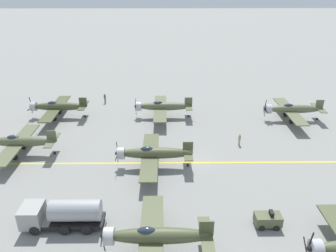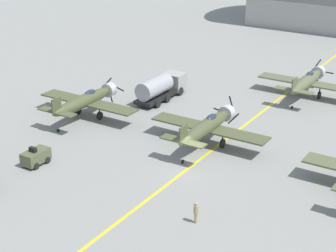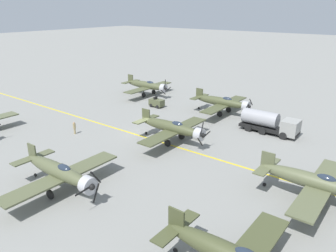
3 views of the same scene
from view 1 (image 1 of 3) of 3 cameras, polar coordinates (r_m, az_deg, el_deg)
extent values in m
plane|color=gray|center=(44.00, 4.07, -6.40)|extent=(400.00, 400.00, 0.00)
cube|color=yellow|center=(44.00, 4.07, -6.40)|extent=(0.30, 160.00, 0.01)
ellipsoid|color=#565B3C|center=(56.44, -0.59, 3.46)|extent=(1.50, 9.50, 1.42)
cylinder|color=#B7B7BC|center=(56.62, -5.10, 3.42)|extent=(1.57, 0.90, 1.58)
ellipsoid|color=#232D3D|center=(56.25, -1.76, 3.98)|extent=(0.80, 1.70, 0.76)
cube|color=#565B3C|center=(56.57, -1.36, 3.13)|extent=(12.00, 2.10, 0.16)
cube|color=#565B3C|center=(56.53, 3.57, 3.61)|extent=(4.40, 1.10, 0.12)
cube|color=#565B3C|center=(56.29, 3.59, 4.22)|extent=(0.14, 1.30, 1.60)
sphere|color=black|center=(56.66, -5.61, 3.42)|extent=(0.56, 0.56, 0.56)
cube|color=black|center=(57.45, -5.54, 3.80)|extent=(1.76, 0.06, 0.25)
cube|color=black|center=(55.94, -5.68, 3.92)|extent=(1.09, 0.06, 1.53)
cube|color=black|center=(56.60, -5.61, 2.54)|extent=(0.90, 0.06, 1.63)
cylinder|color=black|center=(55.44, -1.37, 1.94)|extent=(0.14, 0.14, 1.26)
cylinder|color=black|center=(55.69, -1.36, 1.35)|extent=(0.22, 0.90, 0.90)
cylinder|color=black|center=(58.20, -1.34, 3.12)|extent=(0.14, 0.14, 1.26)
cylinder|color=black|center=(58.44, -1.33, 2.55)|extent=(0.22, 0.90, 0.90)
cylinder|color=black|center=(57.32, 3.57, 1.73)|extent=(0.12, 0.36, 0.36)
ellipsoid|color=#4A4F31|center=(30.38, -1.47, -18.56)|extent=(1.50, 9.50, 1.42)
cylinder|color=#B7B7BC|center=(30.78, -10.23, -18.35)|extent=(1.58, 0.90, 1.58)
ellipsoid|color=#232D3D|center=(30.04, -3.77, -17.77)|extent=(0.80, 1.70, 0.76)
cube|color=#4A4F31|center=(30.64, -2.97, -19.01)|extent=(12.00, 2.10, 0.16)
cube|color=#4A4F31|center=(30.49, 6.64, -18.19)|extent=(4.40, 1.10, 0.12)
cube|color=#4A4F31|center=(30.05, 6.71, -17.29)|extent=(0.14, 1.30, 1.60)
sphere|color=black|center=(30.87, -11.19, -18.31)|extent=(0.56, 0.56, 0.56)
cube|color=black|center=(31.29, -11.13, -19.72)|extent=(0.60, 0.06, 1.72)
cube|color=black|center=(31.33, -10.96, -16.95)|extent=(1.73, 0.06, 0.57)
cube|color=black|center=(30.01, -11.50, -18.24)|extent=(1.33, 0.06, 1.35)
cylinder|color=black|center=(32.16, -2.84, -17.94)|extent=(0.14, 0.14, 1.26)
cylinder|color=black|center=(32.60, -2.81, -18.75)|extent=(0.22, 0.90, 0.90)
cylinder|color=black|center=(31.92, 6.57, -20.82)|extent=(0.12, 0.36, 0.36)
ellipsoid|color=#4B5032|center=(42.02, -2.13, -4.74)|extent=(1.50, 9.50, 1.42)
cylinder|color=#B7B7BC|center=(42.38, -8.17, -4.73)|extent=(1.58, 0.90, 1.58)
ellipsoid|color=#232D3D|center=(41.79, -3.71, -4.08)|extent=(0.80, 1.70, 0.76)
cube|color=#4B5032|center=(42.22, -3.16, -5.14)|extent=(12.00, 2.10, 0.16)
cube|color=#4B5032|center=(42.03, 3.47, -4.53)|extent=(4.40, 1.10, 0.12)
cube|color=#4B5032|center=(41.71, 3.49, -3.76)|extent=(0.14, 1.30, 1.60)
sphere|color=black|center=(42.45, -8.84, -4.73)|extent=(0.56, 0.56, 0.56)
cube|color=black|center=(43.27, -8.69, -5.11)|extent=(1.25, 0.06, 1.42)
cube|color=black|center=(42.29, -8.87, -3.56)|extent=(0.71, 0.06, 1.70)
cube|color=black|center=(41.80, -8.98, -5.51)|extent=(1.75, 0.06, 0.46)
cylinder|color=black|center=(41.27, -3.22, -6.96)|extent=(0.14, 0.14, 1.26)
cylinder|color=black|center=(41.61, -3.19, -7.69)|extent=(0.22, 0.90, 0.90)
cylinder|color=black|center=(43.83, -3.06, -4.86)|extent=(0.14, 0.14, 1.26)
cylinder|color=black|center=(44.15, -3.04, -5.56)|extent=(0.22, 0.90, 0.90)
cylinder|color=black|center=(43.08, 3.48, -6.86)|extent=(0.12, 0.36, 0.36)
cylinder|color=#B7B7BC|center=(31.87, 24.35, -18.85)|extent=(1.58, 0.90, 1.58)
sphere|color=black|center=(31.67, 23.48, -18.98)|extent=(0.56, 0.56, 0.56)
cube|color=black|center=(31.20, 23.67, -17.65)|extent=(0.42, 0.06, 1.75)
cube|color=black|center=(32.48, 22.84, -18.88)|extent=(1.45, 0.06, 1.21)
ellipsoid|color=#5C6243|center=(59.33, 21.18, 2.79)|extent=(1.50, 9.50, 1.42)
cylinder|color=#B7B7BC|center=(57.84, 17.08, 2.84)|extent=(1.57, 0.90, 1.58)
ellipsoid|color=#232D3D|center=(58.72, 20.23, 3.31)|extent=(0.80, 1.70, 0.76)
cube|color=#5C6243|center=(59.18, 20.45, 2.50)|extent=(12.00, 2.10, 0.16)
cube|color=#5C6243|center=(60.92, 24.79, 2.87)|extent=(4.40, 1.10, 0.12)
cube|color=#5C6243|center=(60.70, 24.90, 3.43)|extent=(0.14, 1.30, 1.60)
sphere|color=black|center=(57.69, 16.61, 2.85)|extent=(0.56, 0.56, 0.56)
cube|color=black|center=(56.98, 16.82, 2.38)|extent=(1.75, 0.06, 0.43)
cube|color=black|center=(58.43, 16.38, 2.45)|extent=(1.22, 0.06, 1.44)
cube|color=black|center=(57.66, 16.63, 3.72)|extent=(0.74, 0.06, 1.69)
cylinder|color=black|center=(58.13, 20.84, 1.35)|extent=(0.14, 0.14, 1.26)
cylinder|color=black|center=(58.37, 20.74, 0.78)|extent=(0.22, 0.90, 0.90)
cylinder|color=black|center=(60.70, 19.90, 2.51)|extent=(0.14, 0.14, 1.26)
cylinder|color=black|center=(60.93, 19.81, 1.96)|extent=(0.22, 0.90, 0.90)
cylinder|color=black|center=(61.66, 24.50, 1.13)|extent=(0.12, 0.36, 0.36)
ellipsoid|color=#454A2B|center=(59.39, -18.35, 3.26)|extent=(1.50, 9.50, 1.42)
cylinder|color=#B7B7BC|center=(60.89, -22.34, 3.16)|extent=(1.57, 0.90, 1.58)
ellipsoid|color=#232D3D|center=(59.55, -19.47, 3.73)|extent=(0.80, 1.70, 0.76)
cube|color=#454A2B|center=(59.74, -19.00, 2.94)|extent=(12.00, 2.10, 0.16)
cube|color=#454A2B|center=(58.22, -14.53, 3.47)|extent=(4.40, 1.10, 0.12)
cube|color=#454A2B|center=(57.99, -14.59, 4.07)|extent=(0.14, 1.30, 1.60)
sphere|color=black|center=(61.08, -22.78, 3.15)|extent=(0.56, 0.56, 0.56)
cube|color=black|center=(60.44, -23.02, 2.64)|extent=(1.72, 0.06, 0.60)
cube|color=black|center=(61.83, -22.49, 2.84)|extent=(1.34, 0.06, 1.33)
cube|color=black|center=(60.98, -22.84, 3.96)|extent=(0.58, 0.06, 1.73)
cylinder|color=black|center=(58.66, -19.33, 1.81)|extent=(0.14, 0.14, 1.26)
cylinder|color=black|center=(58.91, -19.24, 1.25)|extent=(0.22, 0.90, 0.90)
cylinder|color=black|center=(61.29, -18.52, 2.94)|extent=(0.14, 0.14, 1.26)
cylinder|color=black|center=(61.52, -18.44, 2.39)|extent=(0.22, 0.90, 0.90)
cylinder|color=black|center=(58.96, -14.26, 1.66)|extent=(0.12, 0.36, 0.36)
ellipsoid|color=#5A5F40|center=(49.04, -24.04, -2.45)|extent=(1.50, 9.50, 1.42)
ellipsoid|color=#232D3D|center=(49.27, -25.37, -1.86)|extent=(0.80, 1.70, 0.76)
cube|color=#5A5F40|center=(49.49, -24.78, -2.79)|extent=(12.00, 2.10, 0.16)
cube|color=#5A5F40|center=(47.49, -19.54, -2.35)|extent=(4.40, 1.10, 0.12)
cube|color=#5A5F40|center=(47.21, -19.65, -1.65)|extent=(0.14, 1.30, 1.60)
cylinder|color=black|center=(48.58, -25.30, -4.28)|extent=(0.14, 0.14, 1.26)
cylinder|color=black|center=(48.87, -25.16, -4.92)|extent=(0.22, 0.90, 0.90)
cylinder|color=black|center=(50.97, -24.03, -2.63)|extent=(0.14, 0.14, 1.26)
cylinder|color=black|center=(51.25, -23.91, -3.25)|extent=(0.22, 0.90, 0.90)
cylinder|color=black|center=(48.40, -19.13, -4.47)|extent=(0.12, 0.36, 0.36)
cube|color=black|center=(35.47, -17.70, -15.47)|extent=(2.25, 8.00, 0.40)
cube|color=#999993|center=(35.94, -22.53, -14.09)|extent=(2.50, 2.08, 2.00)
cylinder|color=#9E9EA3|center=(34.30, -15.82, -13.97)|extent=(2.10, 4.96, 2.10)
cylinder|color=black|center=(35.51, -22.20, -16.51)|extent=(0.30, 1.00, 1.00)
cylinder|color=black|center=(37.17, -20.95, -14.13)|extent=(0.30, 1.00, 1.00)
cylinder|color=black|center=(34.59, -17.56, -16.94)|extent=(0.30, 1.00, 1.00)
cylinder|color=black|center=(36.30, -16.54, -14.45)|extent=(0.30, 1.00, 1.00)
cylinder|color=black|center=(34.07, -14.05, -17.19)|extent=(0.30, 1.00, 1.00)
cylinder|color=black|center=(35.80, -13.23, -14.65)|extent=(0.30, 1.00, 1.00)
cube|color=#515638|center=(35.24, 16.99, -15.28)|extent=(1.40, 2.60, 1.10)
cube|color=black|center=(34.83, 17.58, -14.28)|extent=(0.70, 0.36, 0.44)
cylinder|color=black|center=(34.87, 16.04, -16.73)|extent=(0.20, 0.60, 0.60)
cylinder|color=black|center=(35.85, 15.45, -15.29)|extent=(0.20, 0.60, 0.60)
cylinder|color=black|center=(35.29, 18.36, -16.52)|extent=(0.20, 0.60, 0.60)
cylinder|color=black|center=(36.26, 17.70, -15.10)|extent=(0.20, 0.60, 0.60)
cylinder|color=tan|center=(49.16, 12.29, -2.77)|extent=(0.26, 0.26, 0.83)
cylinder|color=tan|center=(48.81, 12.37, -1.99)|extent=(0.38, 0.38, 0.69)
sphere|color=tan|center=(48.61, 12.42, -1.51)|extent=(0.22, 0.22, 0.22)
cylinder|color=#515638|center=(64.65, -10.89, 4.37)|extent=(0.27, 0.27, 0.87)
cylinder|color=#515638|center=(64.38, -10.95, 5.03)|extent=(0.40, 0.40, 0.73)
sphere|color=tan|center=(64.21, -10.99, 5.43)|extent=(0.24, 0.24, 0.24)
camera|label=2|loc=(72.90, 37.41, 20.42)|focal=60.00mm
camera|label=3|loc=(72.56, -22.01, 18.45)|focal=35.00mm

